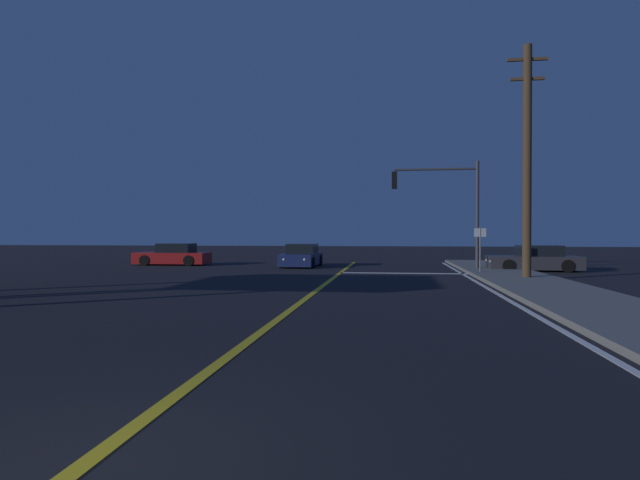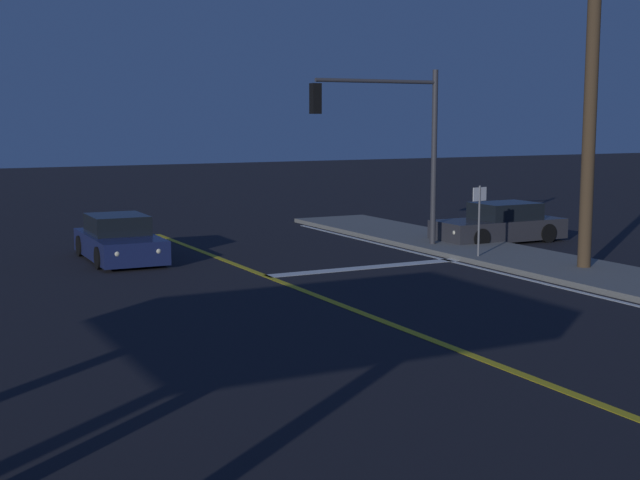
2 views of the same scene
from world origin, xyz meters
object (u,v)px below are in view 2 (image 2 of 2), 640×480
at_px(traffic_signal_near_right, 391,129).
at_px(utility_pole_right, 591,89).
at_px(street_sign_corner, 479,210).
at_px(car_following_oncoming_charcoal, 500,225).
at_px(car_distant_tail_navy, 119,241).

distance_m(traffic_signal_near_right, utility_pole_right, 6.40).
bearing_deg(traffic_signal_near_right, street_sign_corner, 115.44).
xyz_separation_m(car_following_oncoming_charcoal, traffic_signal_near_right, (-4.56, -0.22, 3.28)).
bearing_deg(car_distant_tail_navy, street_sign_corner, 152.79).
distance_m(car_distant_tail_navy, traffic_signal_near_right, 8.99).
distance_m(car_following_oncoming_charcoal, traffic_signal_near_right, 5.62).
bearing_deg(street_sign_corner, utility_pole_right, -64.03).
bearing_deg(utility_pole_right, street_sign_corner, 115.97).
relative_size(car_distant_tail_navy, traffic_signal_near_right, 0.76).
relative_size(car_distant_tail_navy, car_following_oncoming_charcoal, 0.94).
height_order(car_distant_tail_navy, street_sign_corner, street_sign_corner).
bearing_deg(utility_pole_right, car_following_oncoming_charcoal, 72.78).
bearing_deg(street_sign_corner, car_following_oncoming_charcoal, 43.09).
distance_m(car_distant_tail_navy, utility_pole_right, 14.11).
bearing_deg(car_distant_tail_navy, utility_pole_right, 144.85).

